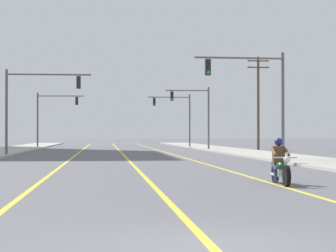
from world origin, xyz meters
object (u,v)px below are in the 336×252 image
(motorcycle_with_rider, at_px, (280,166))
(traffic_signal_mid_right, at_px, (196,109))
(traffic_signal_near_left, at_px, (32,98))
(traffic_signal_near_right, at_px, (257,89))
(utility_pole_right_far, at_px, (258,100))
(traffic_signal_mid_left, at_px, (51,111))
(traffic_signal_far_right, at_px, (178,112))

(motorcycle_with_rider, bearing_deg, traffic_signal_mid_right, 85.06)
(traffic_signal_near_left, bearing_deg, traffic_signal_near_right, -38.58)
(utility_pole_right_far, bearing_deg, traffic_signal_mid_right, -179.61)
(utility_pole_right_far, bearing_deg, traffic_signal_near_right, -104.34)
(traffic_signal_near_right, bearing_deg, traffic_signal_mid_left, 111.71)
(traffic_signal_near_right, bearing_deg, traffic_signal_far_right, 90.06)
(traffic_signal_mid_left, relative_size, traffic_signal_far_right, 1.00)
(utility_pole_right_far, bearing_deg, motorcycle_with_rider, -103.33)
(motorcycle_with_rider, height_order, traffic_signal_mid_left, traffic_signal_mid_left)
(traffic_signal_near_right, distance_m, traffic_signal_near_left, 17.53)
(traffic_signal_near_left, xyz_separation_m, utility_pole_right_far, (20.37, 15.14, 0.82))
(traffic_signal_mid_left, relative_size, utility_pole_right_far, 0.67)
(traffic_signal_far_right, bearing_deg, traffic_signal_mid_left, -176.01)
(motorcycle_with_rider, distance_m, traffic_signal_near_right, 15.92)
(traffic_signal_mid_right, distance_m, utility_pole_right_far, 6.29)
(traffic_signal_near_left, distance_m, traffic_signal_mid_right, 20.69)
(traffic_signal_mid_right, bearing_deg, traffic_signal_mid_left, 145.43)
(motorcycle_with_rider, bearing_deg, traffic_signal_far_right, 86.65)
(traffic_signal_near_left, bearing_deg, traffic_signal_mid_left, 91.68)
(motorcycle_with_rider, relative_size, traffic_signal_mid_right, 0.35)
(traffic_signal_near_right, height_order, traffic_signal_mid_right, same)
(motorcycle_with_rider, relative_size, traffic_signal_near_left, 0.35)
(traffic_signal_far_right, height_order, utility_pole_right_far, utility_pole_right_far)
(traffic_signal_mid_left, bearing_deg, traffic_signal_far_right, 3.99)
(traffic_signal_near_right, bearing_deg, traffic_signal_mid_right, 89.01)
(traffic_signal_near_left, height_order, utility_pole_right_far, utility_pole_right_far)
(traffic_signal_mid_right, height_order, traffic_signal_mid_left, same)
(motorcycle_with_rider, height_order, utility_pole_right_far, utility_pole_right_far)
(traffic_signal_mid_right, xyz_separation_m, traffic_signal_far_right, (-0.49, 11.27, 0.04))
(traffic_signal_mid_right, height_order, utility_pole_right_far, utility_pole_right_far)
(traffic_signal_near_left, height_order, traffic_signal_far_right, same)
(motorcycle_with_rider, xyz_separation_m, traffic_signal_mid_left, (-11.33, 51.50, 3.53))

